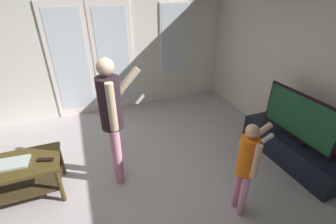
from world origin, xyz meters
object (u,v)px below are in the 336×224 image
object	(u,v)px
coffee_table	(13,174)
person_child	(247,163)
flat_screen_tv	(299,117)
person_adult	(112,114)
tv_remote_black	(45,160)
laptop_closed	(13,163)
tv_stand	(290,149)

from	to	relation	value
coffee_table	person_child	bearing A→B (deg)	-25.30
flat_screen_tv	person_adult	xyz separation A→B (m)	(-2.35, 0.55, 0.25)
person_adult	person_child	xyz separation A→B (m)	(1.15, -1.00, -0.29)
tv_remote_black	person_adult	bearing A→B (deg)	16.61
laptop_closed	coffee_table	bearing A→B (deg)	178.44
person_adult	person_child	size ratio (longest dim) A/B	1.42
laptop_closed	tv_remote_black	world-z (taller)	laptop_closed
person_child	tv_stand	bearing A→B (deg)	20.53
coffee_table	person_adult	xyz separation A→B (m)	(1.18, -0.10, 0.60)
coffee_table	laptop_closed	xyz separation A→B (m)	(0.04, -0.00, 0.15)
laptop_closed	flat_screen_tv	bearing A→B (deg)	-5.68
person_adult	tv_remote_black	bearing A→B (deg)	177.55
flat_screen_tv	laptop_closed	bearing A→B (deg)	169.55
coffee_table	tv_stand	bearing A→B (deg)	-10.45
laptop_closed	tv_remote_black	size ratio (longest dim) A/B	1.84
tv_stand	laptop_closed	xyz separation A→B (m)	(-3.49, 0.65, 0.32)
coffee_table	tv_stand	xyz separation A→B (m)	(3.53, -0.65, -0.17)
flat_screen_tv	person_child	world-z (taller)	person_child
person_adult	tv_stand	bearing A→B (deg)	-13.19
laptop_closed	tv_remote_black	distance (m)	0.34
person_child	laptop_closed	xyz separation A→B (m)	(-2.29, 1.10, -0.17)
person_adult	laptop_closed	size ratio (longest dim) A/B	5.18
flat_screen_tv	person_child	size ratio (longest dim) A/B	0.97
flat_screen_tv	laptop_closed	xyz separation A→B (m)	(-3.49, 0.64, -0.20)
person_adult	laptop_closed	xyz separation A→B (m)	(-1.14, 0.10, -0.45)
person_adult	laptop_closed	bearing A→B (deg)	175.21
flat_screen_tv	coffee_table	bearing A→B (deg)	169.60
person_adult	tv_remote_black	distance (m)	0.93
person_child	tv_remote_black	distance (m)	2.22
person_child	flat_screen_tv	bearing A→B (deg)	20.71
coffee_table	person_adult	world-z (taller)	person_adult
tv_stand	flat_screen_tv	distance (m)	0.53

